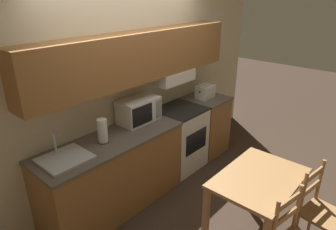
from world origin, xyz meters
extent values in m
plane|color=#3D2D23|center=(0.00, 0.00, 0.00)|extent=(16.00, 16.00, 0.00)
cube|color=beige|center=(0.00, 0.03, 1.27)|extent=(5.42, 0.05, 2.55)
cube|color=#936033|center=(0.00, -0.16, 1.73)|extent=(3.02, 0.32, 0.58)
cube|color=white|center=(0.59, -0.16, 1.36)|extent=(0.62, 0.34, 0.16)
cube|color=#936033|center=(-0.63, -0.31, 0.44)|extent=(1.76, 0.61, 0.88)
cube|color=brown|center=(-0.63, -0.31, 0.90)|extent=(1.78, 0.63, 0.04)
cube|color=#936033|center=(1.22, -0.31, 0.44)|extent=(0.58, 0.61, 0.88)
cube|color=brown|center=(1.22, -0.31, 0.90)|extent=(0.60, 0.63, 0.04)
cube|color=white|center=(0.59, -0.30, 0.44)|extent=(0.65, 0.61, 0.88)
cube|color=black|center=(0.59, -0.30, 0.90)|extent=(0.65, 0.61, 0.03)
cube|color=black|center=(0.59, -0.61, 0.51)|extent=(0.46, 0.01, 0.31)
cylinder|color=black|center=(0.44, -0.42, 0.91)|extent=(0.09, 0.09, 0.01)
cylinder|color=black|center=(0.73, -0.42, 0.91)|extent=(0.09, 0.09, 0.01)
cylinder|color=black|center=(0.44, -0.18, 0.91)|extent=(0.09, 0.09, 0.01)
cylinder|color=black|center=(0.73, -0.18, 0.91)|extent=(0.09, 0.09, 0.01)
cube|color=white|center=(-0.08, -0.18, 1.07)|extent=(0.52, 0.30, 0.30)
cube|color=black|center=(-0.16, -0.34, 1.07)|extent=(0.32, 0.01, 0.24)
cube|color=gray|center=(0.12, -0.34, 1.07)|extent=(0.09, 0.01, 0.24)
cube|color=white|center=(1.21, -0.29, 1.01)|extent=(0.28, 0.20, 0.20)
cube|color=black|center=(1.06, -0.29, 1.04)|extent=(0.01, 0.02, 0.02)
cube|color=black|center=(1.11, -0.29, 1.11)|extent=(0.04, 0.14, 0.01)
cube|color=black|center=(1.18, -0.29, 1.11)|extent=(0.04, 0.14, 0.01)
cube|color=black|center=(1.24, -0.29, 1.11)|extent=(0.04, 0.14, 0.01)
cube|color=black|center=(1.30, -0.29, 1.11)|extent=(0.04, 0.14, 0.01)
cube|color=#B7BABF|center=(-1.20, -0.31, 0.93)|extent=(0.46, 0.42, 0.02)
cube|color=#4C4F54|center=(-1.20, -0.33, 0.93)|extent=(0.39, 0.31, 0.01)
cylinder|color=#B7BABF|center=(-1.20, -0.15, 1.05)|extent=(0.02, 0.02, 0.23)
cylinder|color=#B7BABF|center=(-1.20, -0.21, 1.17)|extent=(0.02, 0.12, 0.02)
cylinder|color=black|center=(-0.72, -0.29, 0.92)|extent=(0.12, 0.12, 0.01)
cylinder|color=white|center=(-0.72, -0.29, 1.05)|extent=(0.11, 0.11, 0.26)
cube|color=#B27F4C|center=(0.01, -1.79, 0.75)|extent=(0.98, 0.68, 0.04)
cube|color=#B27F4C|center=(0.47, -2.10, 0.36)|extent=(0.06, 0.06, 0.73)
cube|color=#B27F4C|center=(-0.44, -1.49, 0.36)|extent=(0.06, 0.06, 0.73)
cube|color=#B27F4C|center=(0.47, -1.49, 0.36)|extent=(0.06, 0.06, 0.73)
cylinder|color=#B27F4C|center=(-0.39, -2.14, 0.67)|extent=(0.04, 0.04, 0.46)
cylinder|color=#B27F4C|center=(-0.05, -2.20, 0.67)|extent=(0.04, 0.04, 0.46)
cube|color=#B27F4C|center=(-0.22, -2.17, 0.81)|extent=(0.34, 0.08, 0.06)
cube|color=#B27F4C|center=(-0.22, -2.17, 0.65)|extent=(0.34, 0.08, 0.06)
cube|color=#B27F4C|center=(0.31, -2.37, 0.42)|extent=(0.43, 0.43, 0.03)
cylinder|color=#B27F4C|center=(0.17, -2.17, 0.67)|extent=(0.04, 0.04, 0.46)
cylinder|color=#B27F4C|center=(0.51, -2.23, 0.67)|extent=(0.04, 0.04, 0.46)
cube|color=#B27F4C|center=(0.34, -2.20, 0.81)|extent=(0.34, 0.07, 0.06)
cube|color=#B27F4C|center=(0.34, -2.20, 0.65)|extent=(0.34, 0.07, 0.06)
cylinder|color=#B27F4C|center=(0.51, -2.23, 0.20)|extent=(0.04, 0.04, 0.41)
camera|label=1|loc=(-2.43, -2.75, 2.48)|focal=32.00mm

